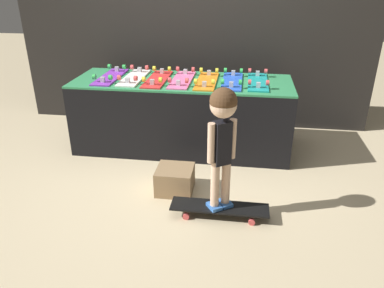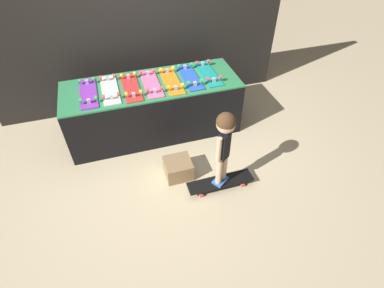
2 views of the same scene
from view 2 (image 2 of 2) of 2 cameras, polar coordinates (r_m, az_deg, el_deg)
ground_plane at (r=4.02m, az=-5.36°, el=-1.69°), size 16.00×16.00×0.00m
back_wall at (r=4.51m, az=-10.36°, el=20.26°), size 4.32×0.10×2.27m
display_rack at (r=4.17m, az=-7.31°, el=6.80°), size 2.29×0.81×0.76m
skateboard_purple_on_rack at (r=3.93m, az=-19.17°, el=9.25°), size 0.20×0.69×0.09m
skateboard_white_on_rack at (r=3.93m, az=-15.40°, el=10.07°), size 0.20×0.69×0.09m
skateboard_red_on_rack at (r=3.91m, az=-11.55°, el=10.65°), size 0.20×0.69×0.09m
skateboard_pink_on_rack at (r=3.95m, az=-7.78°, el=11.43°), size 0.20×0.69×0.09m
skateboard_orange_on_rack at (r=3.98m, az=-3.99°, el=11.99°), size 0.20×0.69×0.09m
skateboard_blue_on_rack at (r=4.06m, az=-0.42°, el=12.75°), size 0.20×0.69×0.09m
skateboard_teal_on_rack at (r=4.14m, az=3.06°, el=13.37°), size 0.20×0.69×0.09m
skateboard_on_floor at (r=3.57m, az=5.40°, el=-7.22°), size 0.79×0.19×0.09m
child at (r=3.07m, az=6.23°, el=1.33°), size 0.22×0.21×0.98m
storage_box at (r=3.66m, az=-2.65°, el=-4.62°), size 0.32×0.31×0.23m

